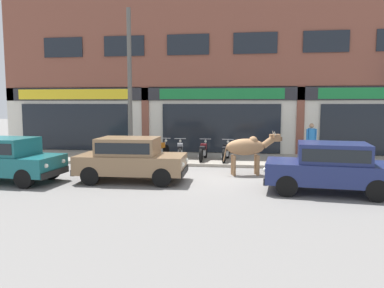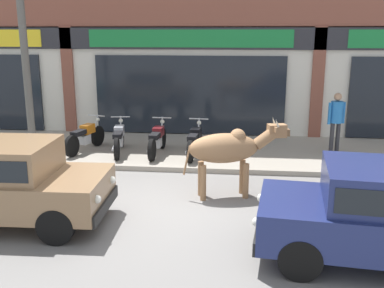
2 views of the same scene
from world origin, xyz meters
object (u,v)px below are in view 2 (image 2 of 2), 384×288
at_px(motorcycle_3, 195,141).
at_px(pedestrian, 336,116).
at_px(car_0, 2,179).
at_px(utility_pole, 23,30).
at_px(motorcycle_0, 85,137).
at_px(motorcycle_2, 157,140).
at_px(motorcycle_1, 119,139).
at_px(cow, 229,149).

distance_m(motorcycle_3, pedestrian, 3.76).
xyz_separation_m(car_0, motorcycle_3, (2.91, 4.25, -0.30)).
relative_size(car_0, utility_pole, 0.58).
distance_m(motorcycle_0, pedestrian, 6.67).
relative_size(motorcycle_2, utility_pole, 0.29).
bearing_deg(pedestrian, motorcycle_1, -173.88).
xyz_separation_m(cow, car_0, (-3.84, -1.72, -0.19)).
height_order(car_0, motorcycle_3, car_0).
relative_size(pedestrian, utility_pole, 0.25).
xyz_separation_m(car_0, motorcycle_2, (1.92, 4.30, -0.30)).
relative_size(car_0, motorcycle_2, 2.02).
distance_m(motorcycle_1, motorcycle_3, 2.02).
xyz_separation_m(car_0, utility_pole, (-1.08, 3.46, 2.48)).
xyz_separation_m(motorcycle_1, pedestrian, (5.67, 0.61, 0.60)).
height_order(motorcycle_2, pedestrian, pedestrian).
distance_m(car_0, utility_pole, 4.39).
bearing_deg(motorcycle_3, cow, -69.81).
height_order(motorcycle_0, utility_pole, utility_pole).
xyz_separation_m(cow, pedestrian, (2.72, 3.19, 0.10)).
relative_size(cow, motorcycle_2, 1.16).
bearing_deg(motorcycle_3, motorcycle_2, 177.18).
height_order(motorcycle_1, utility_pole, utility_pole).
height_order(motorcycle_3, pedestrian, pedestrian).
bearing_deg(motorcycle_0, pedestrian, 4.24).
relative_size(cow, motorcycle_0, 1.19).
distance_m(car_0, motorcycle_0, 4.43).
bearing_deg(cow, utility_pole, 160.55).
distance_m(motorcycle_1, pedestrian, 5.73).
height_order(cow, motorcycle_2, cow).
bearing_deg(utility_pole, cow, -19.45).
relative_size(motorcycle_1, motorcycle_3, 0.99).
bearing_deg(motorcycle_0, motorcycle_1, -6.89).
xyz_separation_m(cow, motorcycle_2, (-1.92, 2.58, -0.50)).
relative_size(motorcycle_3, utility_pole, 0.29).
distance_m(car_0, motorcycle_3, 5.16).
relative_size(motorcycle_1, utility_pole, 0.28).
distance_m(cow, motorcycle_0, 4.78).
distance_m(cow, motorcycle_1, 3.95).
bearing_deg(utility_pole, motorcycle_1, 23.26).
height_order(cow, utility_pole, utility_pole).
relative_size(motorcycle_0, motorcycle_2, 0.98).
bearing_deg(utility_pole, motorcycle_2, 15.60).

